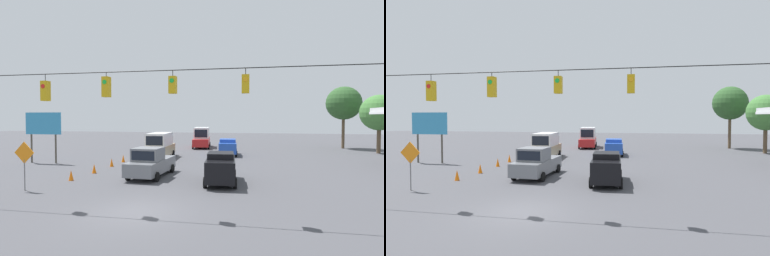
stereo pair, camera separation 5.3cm
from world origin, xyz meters
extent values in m
plane|color=#47474C|center=(0.00, 0.00, 0.00)|extent=(140.00, 140.00, 0.00)
cylinder|color=black|center=(0.00, -0.47, 6.35)|extent=(23.99, 0.04, 0.04)
cube|color=gold|center=(-4.80, -0.47, 5.67)|extent=(0.32, 0.36, 0.78)
cylinder|color=black|center=(-4.80, -0.47, 6.20)|extent=(0.03, 0.03, 0.29)
cylinder|color=orange|center=(-4.80, -0.28, 5.84)|extent=(0.20, 0.02, 0.20)
cube|color=gold|center=(-1.60, -0.47, 5.69)|extent=(0.32, 0.36, 0.77)
cylinder|color=black|center=(-1.60, -0.47, 6.21)|extent=(0.03, 0.03, 0.27)
cylinder|color=green|center=(-1.60, -0.28, 5.87)|extent=(0.20, 0.02, 0.20)
cube|color=gold|center=(1.60, -0.47, 5.66)|extent=(0.32, 0.36, 0.94)
cylinder|color=black|center=(1.60, -0.47, 6.24)|extent=(0.03, 0.03, 0.21)
cylinder|color=green|center=(1.60, -0.28, 5.88)|extent=(0.20, 0.02, 0.20)
cube|color=gold|center=(4.80, -0.47, 5.53)|extent=(0.32, 0.36, 0.97)
cylinder|color=black|center=(4.80, -0.47, 6.18)|extent=(0.03, 0.03, 0.33)
cylinder|color=red|center=(4.80, -0.28, 5.75)|extent=(0.20, 0.02, 0.20)
cube|color=tan|center=(4.24, -17.08, 0.82)|extent=(2.42, 6.77, 1.00)
cube|color=silver|center=(4.25, -17.41, 1.97)|extent=(2.14, 4.36, 1.31)
cube|color=black|center=(4.15, -15.27, 1.97)|extent=(1.68, 0.10, 0.92)
cylinder|color=black|center=(5.18, -14.86, 0.32)|extent=(0.25, 0.65, 0.64)
cylinder|color=black|center=(3.08, -14.96, 0.32)|extent=(0.25, 0.65, 0.64)
cylinder|color=black|center=(5.39, -19.19, 0.32)|extent=(0.25, 0.65, 0.64)
cylinder|color=black|center=(3.29, -19.29, 0.32)|extent=(0.25, 0.65, 0.64)
cube|color=red|center=(1.70, -29.09, 0.82)|extent=(2.78, 6.51, 1.00)
cube|color=silver|center=(1.73, -29.41, 2.07)|extent=(2.37, 4.23, 1.51)
cube|color=black|center=(1.53, -27.38, 2.07)|extent=(1.71, 0.19, 1.05)
cylinder|color=black|center=(2.56, -26.94, 0.32)|extent=(0.28, 0.66, 0.64)
cylinder|color=black|center=(0.43, -27.15, 0.32)|extent=(0.28, 0.66, 0.64)
cylinder|color=black|center=(2.98, -31.03, 0.32)|extent=(0.28, 0.66, 0.64)
cylinder|color=black|center=(0.84, -31.25, 0.32)|extent=(0.28, 0.66, 0.64)
cube|color=black|center=(-3.15, -6.73, 0.97)|extent=(2.09, 4.59, 1.30)
cube|color=black|center=(-3.15, -6.73, 1.80)|extent=(1.78, 2.08, 0.36)
cube|color=black|center=(-3.08, -7.73, 1.80)|extent=(1.43, 0.12, 0.25)
cylinder|color=black|center=(-3.94, -8.25, 0.32)|extent=(0.26, 0.65, 0.64)
cylinder|color=black|center=(-2.16, -8.12, 0.32)|extent=(0.26, 0.65, 0.64)
cylinder|color=black|center=(-4.14, -5.34, 0.32)|extent=(0.26, 0.65, 0.64)
cylinder|color=black|center=(-2.36, -5.22, 0.32)|extent=(0.26, 0.65, 0.64)
cube|color=slate|center=(1.98, -8.01, 0.77)|extent=(2.31, 5.28, 0.90)
cube|color=slate|center=(2.01, -7.39, 1.67)|extent=(1.98, 1.96, 0.90)
cube|color=black|center=(2.06, -6.45, 1.67)|extent=(1.64, 0.10, 0.63)
cylinder|color=black|center=(3.09, -6.38, 0.32)|extent=(0.25, 0.65, 0.64)
cylinder|color=black|center=(1.04, -6.28, 0.32)|extent=(0.25, 0.65, 0.64)
cylinder|color=black|center=(2.92, -9.75, 0.32)|extent=(0.25, 0.65, 0.64)
cylinder|color=black|center=(0.87, -9.65, 0.32)|extent=(0.25, 0.65, 0.64)
cube|color=#234CB2|center=(-2.53, -21.15, 0.89)|extent=(2.18, 4.38, 1.15)
cube|color=#234CB2|center=(-2.53, -21.15, 1.65)|extent=(1.86, 1.99, 0.36)
cube|color=black|center=(-2.47, -22.10, 1.65)|extent=(1.51, 0.12, 0.25)
cylinder|color=black|center=(-3.38, -22.60, 0.32)|extent=(0.26, 0.65, 0.64)
cylinder|color=black|center=(-1.50, -22.47, 0.32)|extent=(0.26, 0.65, 0.64)
cylinder|color=black|center=(-3.57, -19.84, 0.32)|extent=(0.26, 0.65, 0.64)
cylinder|color=black|center=(-1.69, -19.71, 0.32)|extent=(0.26, 0.65, 0.64)
cone|color=orange|center=(6.81, -5.56, 0.36)|extent=(0.32, 0.32, 0.71)
cone|color=orange|center=(6.62, -8.25, 0.36)|extent=(0.32, 0.32, 0.71)
cone|color=orange|center=(6.73, -11.39, 0.36)|extent=(0.32, 0.32, 0.71)
cone|color=orange|center=(6.81, -13.99, 0.36)|extent=(0.32, 0.32, 0.71)
cone|color=orange|center=(6.81, -17.03, 0.36)|extent=(0.32, 0.32, 0.71)
cylinder|color=#4C473D|center=(12.61, -12.09, 1.34)|extent=(0.16, 0.16, 2.67)
cylinder|color=#4C473D|center=(15.14, -12.09, 1.34)|extent=(0.16, 0.16, 2.67)
cube|color=#338CBF|center=(13.87, -12.09, 3.69)|extent=(3.62, 0.12, 2.03)
cylinder|color=slate|center=(7.83, -2.56, 0.90)|extent=(0.06, 0.06, 1.80)
cube|color=orange|center=(7.83, -2.56, 2.21)|extent=(1.27, 0.04, 1.27)
cylinder|color=brown|center=(-17.53, -31.57, 2.48)|extent=(0.38, 0.38, 4.96)
sphere|color=#2D5628|center=(-17.53, -31.57, 6.20)|extent=(4.54, 4.54, 4.54)
cylinder|color=brown|center=(-19.93, -26.24, 1.83)|extent=(0.43, 0.43, 3.66)
sphere|color=#427A38|center=(-19.93, -26.24, 4.82)|extent=(4.22, 4.22, 4.22)
camera|label=1|loc=(-5.00, 12.52, 4.24)|focal=28.00mm
camera|label=2|loc=(-5.05, 12.51, 4.24)|focal=28.00mm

